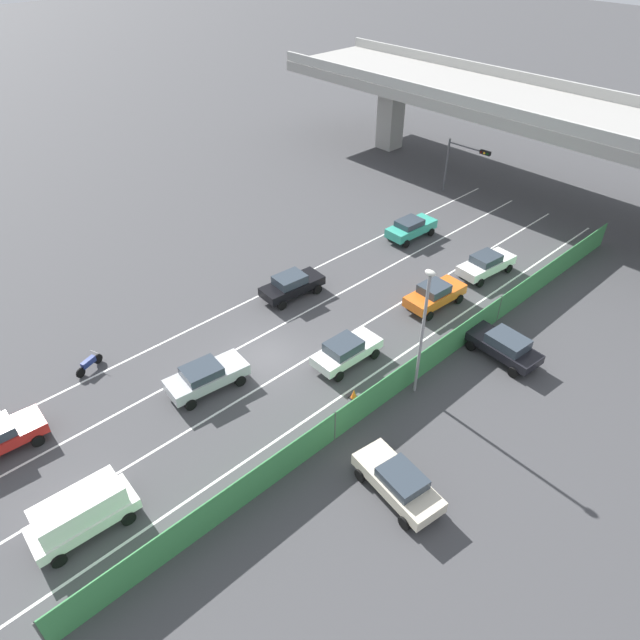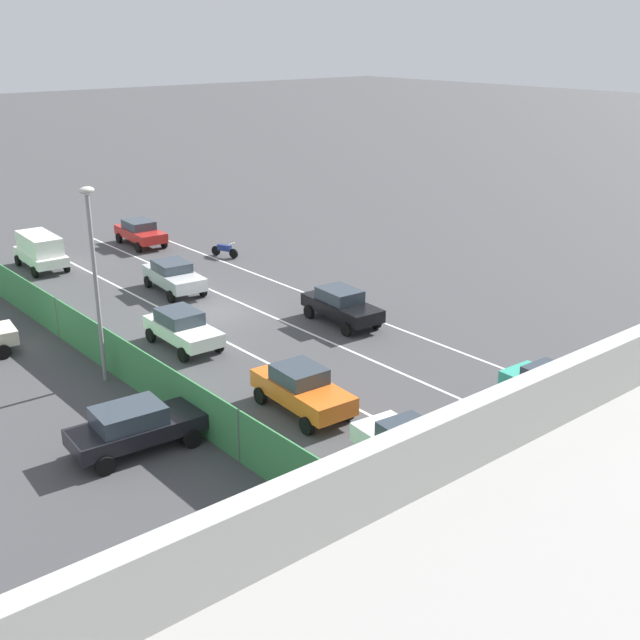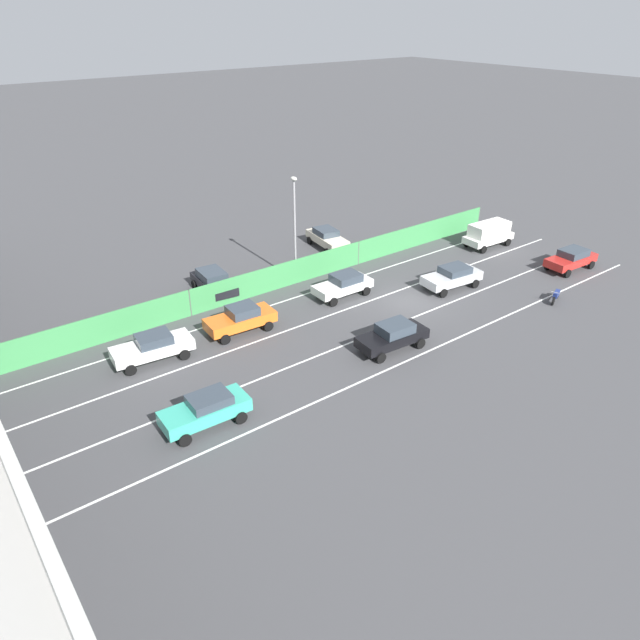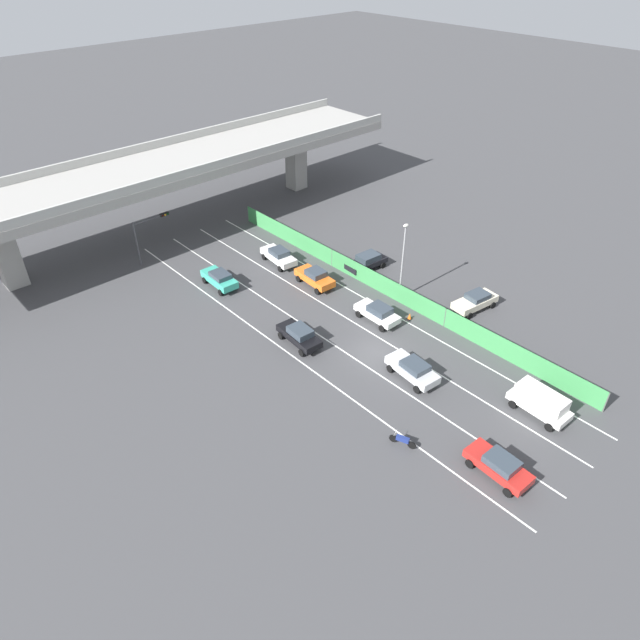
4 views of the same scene
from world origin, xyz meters
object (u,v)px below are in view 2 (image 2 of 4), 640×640
Objects in this scene: motorcycle at (225,250)px; parked_sedan_dark at (135,426)px; car_taxi_teal at (559,390)px; car_sedan_red at (140,232)px; car_sedan_white at (415,450)px; traffic_cone at (115,342)px; car_van_white at (40,249)px; car_taxi_orange at (302,388)px; street_lamp at (94,268)px; car_sedan_black at (341,305)px; car_hatchback_white at (182,327)px; car_sedan_silver at (174,275)px.

parked_sedan_dark reaches higher than motorcycle.
car_sedan_red is (0.18, -31.50, -0.01)m from car_taxi_teal.
car_sedan_white is 16.06m from traffic_cone.
car_taxi_teal is 31.17m from car_van_white.
car_sedan_red is (-7.04, -1.19, -0.28)m from car_van_white.
car_van_white reaches higher than car_sedan_red.
car_sedan_white is 1.08× the size of car_taxi_teal.
car_sedan_red is 2.40× the size of motorcycle.
street_lamp reaches higher than car_taxi_orange.
street_lamp is at bearing -5.32° from car_sedan_black.
parked_sedan_dark reaches higher than car_hatchback_white.
car_sedan_white is at bearing 90.09° from car_van_white.
car_van_white is 23.70m from parked_sedan_dark.
car_taxi_orange reaches higher than car_sedan_red.
parked_sedan_dark is at bearing 49.80° from car_hatchback_white.
car_hatchback_white is 9.25m from parked_sedan_dark.
street_lamp is at bearing -49.41° from car_taxi_teal.
car_van_white reaches higher than car_taxi_orange.
car_sedan_red is at bearing -65.88° from motorcycle.
car_hatchback_white reaches higher than car_sedan_red.
car_sedan_silver is at bearing 71.80° from car_sedan_red.
car_sedan_white reaches higher than traffic_cone.
car_sedan_red is at bearing -121.39° from traffic_cone.
car_sedan_white is 7.96× the size of traffic_cone.
car_sedan_red is 21.71m from street_lamp.
car_taxi_orange is at bearing -40.68° from car_taxi_teal.
car_taxi_teal is 2.36× the size of motorcycle.
car_sedan_white reaches higher than parked_sedan_dark.
motorcycle is 0.24× the size of street_lamp.
street_lamp is (4.17, 17.01, 3.49)m from car_van_white.
car_taxi_teal reaches higher than motorcycle.
parked_sedan_dark is (5.97, 7.07, 0.01)m from car_hatchback_white.
car_sedan_black reaches higher than traffic_cone.
street_lamp reaches higher than car_sedan_black.
street_lamp reaches higher than car_hatchback_white.
car_sedan_black is 12.23m from car_taxi_teal.
car_sedan_silver is 1.01× the size of parked_sedan_dark.
car_van_white is at bearing -89.91° from car_sedan_white.
street_lamp is at bearing -71.99° from car_sedan_white.
car_sedan_silver is 0.60× the size of street_lamp.
car_sedan_white is 27.10m from motorcycle.
car_taxi_orange is at bearing 90.35° from car_van_white.
parked_sedan_dark is at bearing 55.76° from car_sedan_silver.
traffic_cone is at bearing 58.61° from car_sedan_red.
traffic_cone is (-1.88, -2.89, -4.40)m from street_lamp.
car_hatchback_white is at bearing -90.13° from car_sedan_white.
car_van_white is at bearing -66.65° from car_sedan_silver.
car_sedan_red is 0.57× the size of street_lamp.
car_taxi_teal is at bearing 120.46° from traffic_cone.
car_taxi_orange is (7.08, -6.09, 0.01)m from car_taxi_teal.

